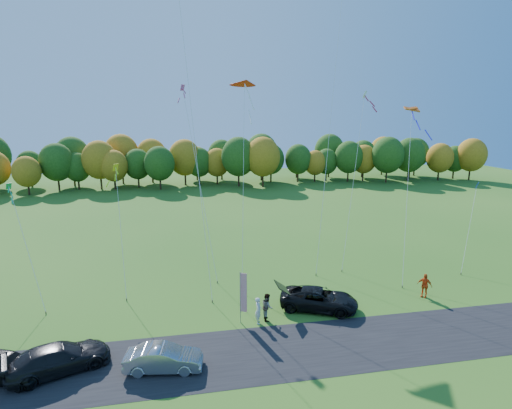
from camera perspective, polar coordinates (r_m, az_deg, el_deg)
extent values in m
plane|color=#265A17|center=(29.52, 2.23, -15.97)|extent=(160.00, 160.00, 0.00)
cube|color=black|center=(26.18, 4.30, -20.05)|extent=(90.00, 6.00, 0.01)
imported|color=black|center=(30.80, 8.98, -13.19)|extent=(6.28, 4.69, 1.59)
imported|color=#99989D|center=(24.70, -13.06, -20.61)|extent=(4.51, 2.09, 1.43)
imported|color=black|center=(26.45, -26.37, -19.07)|extent=(5.92, 4.11, 1.59)
imported|color=black|center=(27.15, -32.31, -18.92)|extent=(5.01, 3.43, 1.58)
imported|color=silver|center=(28.54, 0.33, -14.89)|extent=(0.56, 0.75, 1.88)
imported|color=gray|center=(28.99, 1.62, -14.37)|extent=(0.78, 0.98, 1.93)
imported|color=#DE4A14|center=(34.86, 22.93, -10.60)|extent=(1.13, 1.15, 1.94)
cylinder|color=#999999|center=(28.18, -2.26, -13.13)|extent=(0.06, 0.06, 3.77)
cube|color=red|center=(27.96, -1.79, -12.49)|extent=(0.44, 0.22, 2.83)
cube|color=navy|center=(27.56, -1.82, -10.49)|extent=(0.44, 0.21, 0.73)
cylinder|color=#4C3F33|center=(31.86, -6.26, -13.57)|extent=(0.08, 0.08, 0.20)
cylinder|color=#4C3F33|center=(36.90, 8.57, -9.86)|extent=(0.08, 0.08, 0.20)
cylinder|color=#4C3F33|center=(33.21, -2.01, -12.36)|extent=(0.08, 0.08, 0.20)
cone|color=red|center=(38.88, -1.66, 17.03)|extent=(2.67, 2.04, 2.92)
cylinder|color=#4C3F33|center=(36.23, 20.16, -10.96)|extent=(0.08, 0.08, 0.20)
cube|color=#D75A17|center=(42.76, 21.37, 12.55)|extent=(3.14, 1.09, 1.20)
cylinder|color=#4C3F33|center=(33.48, -18.01, -12.80)|extent=(0.08, 0.08, 0.20)
cube|color=gold|center=(36.83, -19.42, 5.04)|extent=(1.05, 1.05, 1.25)
cylinder|color=#4C3F33|center=(33.70, -27.82, -13.53)|extent=(0.08, 0.08, 0.20)
cube|color=#18943E|center=(37.66, -31.84, 2.26)|extent=(0.89, 0.89, 1.04)
cylinder|color=#4C3F33|center=(38.15, 12.17, -9.24)|extent=(0.08, 0.08, 0.20)
cube|color=white|center=(41.87, 15.27, 14.91)|extent=(1.19, 1.19, 1.41)
cylinder|color=#4C3F33|center=(35.15, -5.54, -10.95)|extent=(0.08, 0.08, 0.20)
cube|color=#E34B9C|center=(40.14, -10.46, 16.10)|extent=(0.98, 0.98, 1.15)
cylinder|color=#4C3F33|center=(41.12, 27.23, -8.78)|extent=(0.08, 0.08, 0.20)
cube|color=#0C2CB2|center=(43.82, 29.02, 2.39)|extent=(1.06, 1.06, 1.25)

